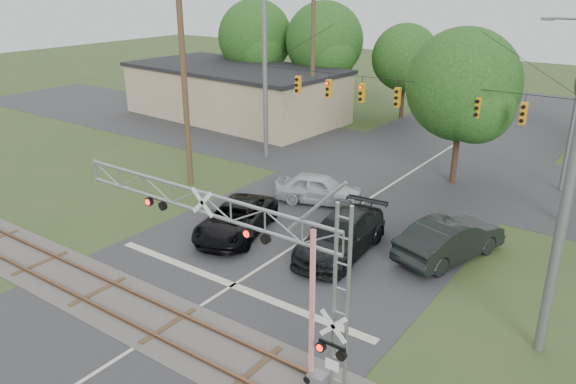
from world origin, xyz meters
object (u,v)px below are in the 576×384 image
Objects in this scene: pickup_black at (236,219)px; streetlight at (574,97)px; crossing_gantry at (249,261)px; traffic_signal_span at (413,93)px; sedan_silver at (319,188)px; commercial_building at (235,92)px; car_dark at (341,236)px.

streetlight is (11.31, 15.66, 4.70)m from pickup_black.
streetlight is at bearing 37.08° from pickup_black.
crossing_gantry is 1.06× the size of streetlight.
crossing_gantry is 0.53× the size of traffic_signal_span.
streetlight is at bearing 80.05° from crossing_gantry.
streetlight is at bearing 34.06° from traffic_signal_span.
sedan_silver reaches higher than pickup_black.
streetlight reaches higher than commercial_building.
commercial_building is (-23.27, 26.29, -1.83)m from crossing_gantry.
pickup_black is at bearing -110.28° from traffic_signal_span.
crossing_gantry is at bearing -81.39° from car_dark.
crossing_gantry is at bearing -63.84° from pickup_black.
streetlight is (7.36, 4.97, -0.18)m from traffic_signal_span.
car_dark is at bearing -157.29° from sedan_silver.
commercial_building is (-16.05, 18.62, 1.47)m from pickup_black.
crossing_gantry is 9.68m from car_dark.
pickup_black is 0.58× the size of streetlight.
pickup_black is at bearing 150.85° from sedan_silver.
commercial_building is at bearing 113.67° from pickup_black.
traffic_signal_span is at bearing 52.63° from pickup_black.
streetlight reaches higher than car_dark.
crossing_gantry is 0.52× the size of commercial_building.
commercial_building reaches higher than sedan_silver.
car_dark is 0.61× the size of streetlight.
crossing_gantry reaches higher than sedan_silver.
sedan_silver is at bearing -120.82° from traffic_signal_span.
traffic_signal_span is 0.98× the size of commercial_building.
sedan_silver is 0.49× the size of streetlight.
traffic_signal_span is 10.67m from car_dark.
commercial_building is at bearing 34.10° from sedan_silver.
commercial_building is at bearing 173.82° from streetlight.
crossing_gantry is at bearing -174.40° from sedan_silver.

